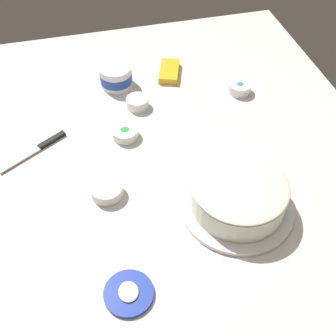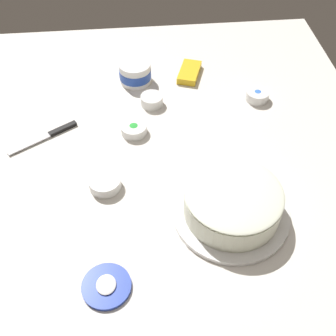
{
  "view_description": "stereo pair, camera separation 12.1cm",
  "coord_description": "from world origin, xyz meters",
  "px_view_note": "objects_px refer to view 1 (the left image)",
  "views": [
    {
      "loc": [
        -0.87,
        0.11,
        0.93
      ],
      "look_at": [
        -0.08,
        -0.08,
        0.04
      ],
      "focal_mm": 44.88,
      "sensor_mm": 36.0,
      "label": 1
    },
    {
      "loc": [
        -0.89,
        -0.01,
        0.93
      ],
      "look_at": [
        -0.08,
        -0.08,
        0.04
      ],
      "focal_mm": 44.88,
      "sensor_mm": 36.0,
      "label": 2
    }
  ],
  "objects_px": {
    "frosting_tub": "(116,76)",
    "sprinkle_bowl_blue": "(240,88)",
    "sprinkle_bowl_green": "(125,133)",
    "candy_box_lower": "(169,71)",
    "sprinkle_bowl_orange": "(107,190)",
    "frosting_tub_lid": "(129,293)",
    "frosted_cake": "(238,196)",
    "spreading_knife": "(39,148)",
    "sprinkle_bowl_yellow": "(138,102)"
  },
  "relations": [
    {
      "from": "frosted_cake",
      "to": "candy_box_lower",
      "type": "distance_m",
      "value": 0.64
    },
    {
      "from": "frosting_tub",
      "to": "sprinkle_bowl_green",
      "type": "bearing_deg",
      "value": 176.31
    },
    {
      "from": "frosting_tub",
      "to": "sprinkle_bowl_orange",
      "type": "bearing_deg",
      "value": 167.5
    },
    {
      "from": "frosting_tub_lid",
      "to": "sprinkle_bowl_green",
      "type": "xyz_separation_m",
      "value": [
        0.53,
        -0.09,
        0.01
      ]
    },
    {
      "from": "frosted_cake",
      "to": "frosting_tub_lid",
      "type": "bearing_deg",
      "value": 118.29
    },
    {
      "from": "sprinkle_bowl_orange",
      "to": "sprinkle_bowl_green",
      "type": "height_order",
      "value": "sprinkle_bowl_orange"
    },
    {
      "from": "sprinkle_bowl_orange",
      "to": "sprinkle_bowl_green",
      "type": "xyz_separation_m",
      "value": [
        0.22,
        -0.09,
        -0.0
      ]
    },
    {
      "from": "sprinkle_bowl_yellow",
      "to": "sprinkle_bowl_green",
      "type": "xyz_separation_m",
      "value": [
        -0.14,
        0.07,
        -0.0
      ]
    },
    {
      "from": "spreading_knife",
      "to": "candy_box_lower",
      "type": "relative_size",
      "value": 1.61
    },
    {
      "from": "frosted_cake",
      "to": "frosting_tub_lid",
      "type": "distance_m",
      "value": 0.38
    },
    {
      "from": "sprinkle_bowl_orange",
      "to": "candy_box_lower",
      "type": "distance_m",
      "value": 0.6
    },
    {
      "from": "sprinkle_bowl_yellow",
      "to": "sprinkle_bowl_green",
      "type": "distance_m",
      "value": 0.15
    },
    {
      "from": "frosting_tub",
      "to": "frosting_tub_lid",
      "type": "height_order",
      "value": "frosting_tub"
    },
    {
      "from": "frosted_cake",
      "to": "sprinkle_bowl_blue",
      "type": "height_order",
      "value": "frosted_cake"
    },
    {
      "from": "frosting_tub_lid",
      "to": "sprinkle_bowl_orange",
      "type": "height_order",
      "value": "sprinkle_bowl_orange"
    },
    {
      "from": "frosted_cake",
      "to": "sprinkle_bowl_orange",
      "type": "bearing_deg",
      "value": 68.83
    },
    {
      "from": "sprinkle_bowl_orange",
      "to": "sprinkle_bowl_blue",
      "type": "distance_m",
      "value": 0.63
    },
    {
      "from": "spreading_knife",
      "to": "sprinkle_bowl_green",
      "type": "xyz_separation_m",
      "value": [
        -0.01,
        -0.27,
        0.01
      ]
    },
    {
      "from": "frosted_cake",
      "to": "frosting_tub",
      "type": "distance_m",
      "value": 0.67
    },
    {
      "from": "frosting_tub_lid",
      "to": "spreading_knife",
      "type": "xyz_separation_m",
      "value": [
        0.54,
        0.18,
        -0.0
      ]
    },
    {
      "from": "sprinkle_bowl_green",
      "to": "frosting_tub",
      "type": "bearing_deg",
      "value": -3.69
    },
    {
      "from": "frosted_cake",
      "to": "candy_box_lower",
      "type": "height_order",
      "value": "frosted_cake"
    },
    {
      "from": "frosting_tub_lid",
      "to": "candy_box_lower",
      "type": "bearing_deg",
      "value": -20.46
    },
    {
      "from": "sprinkle_bowl_yellow",
      "to": "candy_box_lower",
      "type": "xyz_separation_m",
      "value": [
        0.16,
        -0.15,
        -0.01
      ]
    },
    {
      "from": "frosted_cake",
      "to": "sprinkle_bowl_green",
      "type": "distance_m",
      "value": 0.43
    },
    {
      "from": "sprinkle_bowl_green",
      "to": "frosted_cake",
      "type": "bearing_deg",
      "value": -144.82
    },
    {
      "from": "frosted_cake",
      "to": "sprinkle_bowl_orange",
      "type": "height_order",
      "value": "frosted_cake"
    },
    {
      "from": "candy_box_lower",
      "to": "sprinkle_bowl_yellow",
      "type": "bearing_deg",
      "value": 155.02
    },
    {
      "from": "frosting_tub_lid",
      "to": "sprinkle_bowl_blue",
      "type": "xyz_separation_m",
      "value": [
        0.66,
        -0.52,
        0.01
      ]
    },
    {
      "from": "frosting_tub",
      "to": "sprinkle_bowl_orange",
      "type": "xyz_separation_m",
      "value": [
        -0.49,
        0.11,
        -0.02
      ]
    },
    {
      "from": "spreading_knife",
      "to": "sprinkle_bowl_yellow",
      "type": "xyz_separation_m",
      "value": [
        0.13,
        -0.34,
        0.01
      ]
    },
    {
      "from": "frosting_tub",
      "to": "candy_box_lower",
      "type": "relative_size",
      "value": 0.88
    },
    {
      "from": "frosted_cake",
      "to": "sprinkle_bowl_blue",
      "type": "distance_m",
      "value": 0.51
    },
    {
      "from": "frosted_cake",
      "to": "sprinkle_bowl_green",
      "type": "xyz_separation_m",
      "value": [
        0.35,
        0.25,
        -0.03
      ]
    },
    {
      "from": "frosting_tub_lid",
      "to": "sprinkle_bowl_blue",
      "type": "relative_size",
      "value": 1.5
    },
    {
      "from": "frosting_tub",
      "to": "sprinkle_bowl_blue",
      "type": "xyz_separation_m",
      "value": [
        -0.15,
        -0.42,
        -0.02
      ]
    },
    {
      "from": "candy_box_lower",
      "to": "sprinkle_bowl_green",
      "type": "bearing_deg",
      "value": 162.43
    },
    {
      "from": "sprinkle_bowl_green",
      "to": "candy_box_lower",
      "type": "xyz_separation_m",
      "value": [
        0.29,
        -0.22,
        -0.0
      ]
    },
    {
      "from": "sprinkle_bowl_green",
      "to": "sprinkle_bowl_blue",
      "type": "bearing_deg",
      "value": -73.57
    },
    {
      "from": "frosting_tub",
      "to": "spreading_knife",
      "type": "distance_m",
      "value": 0.39
    },
    {
      "from": "frosting_tub",
      "to": "sprinkle_bowl_green",
      "type": "height_order",
      "value": "frosting_tub"
    },
    {
      "from": "spreading_knife",
      "to": "sprinkle_bowl_yellow",
      "type": "height_order",
      "value": "sprinkle_bowl_yellow"
    },
    {
      "from": "frosted_cake",
      "to": "sprinkle_bowl_blue",
      "type": "bearing_deg",
      "value": -21.44
    },
    {
      "from": "frosting_tub",
      "to": "sprinkle_bowl_blue",
      "type": "relative_size",
      "value": 1.46
    },
    {
      "from": "sprinkle_bowl_green",
      "to": "sprinkle_bowl_orange",
      "type": "bearing_deg",
      "value": 157.26
    },
    {
      "from": "sprinkle_bowl_blue",
      "to": "candy_box_lower",
      "type": "distance_m",
      "value": 0.27
    },
    {
      "from": "spreading_knife",
      "to": "sprinkle_bowl_blue",
      "type": "distance_m",
      "value": 0.72
    },
    {
      "from": "frosting_tub_lid",
      "to": "sprinkle_bowl_blue",
      "type": "bearing_deg",
      "value": -38.45
    },
    {
      "from": "sprinkle_bowl_yellow",
      "to": "sprinkle_bowl_blue",
      "type": "height_order",
      "value": "same"
    },
    {
      "from": "sprinkle_bowl_blue",
      "to": "frosting_tub_lid",
      "type": "bearing_deg",
      "value": 141.55
    }
  ]
}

